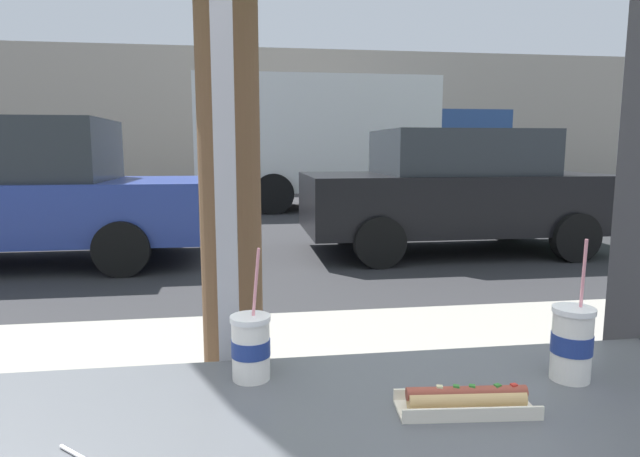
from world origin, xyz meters
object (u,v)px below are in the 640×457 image
(parked_car_black, at_px, (454,190))
(parked_car_blue, at_px, (16,192))
(hotdog_tray_near, at_px, (466,400))
(soda_cup_left, at_px, (251,346))
(soda_cup_right, at_px, (572,342))
(box_truck, at_px, (343,139))

(parked_car_black, bearing_deg, parked_car_blue, 180.00)
(hotdog_tray_near, bearing_deg, parked_car_blue, 117.17)
(soda_cup_left, bearing_deg, parked_car_blue, 114.84)
(soda_cup_left, xyz_separation_m, soda_cup_right, (0.71, -0.11, 0.01))
(soda_cup_right, xyz_separation_m, parked_car_black, (2.24, 6.22, -0.16))
(parked_car_blue, bearing_deg, soda_cup_right, -60.36)
(soda_cup_right, relative_size, box_truck, 0.04)
(parked_car_blue, bearing_deg, box_truck, 48.10)
(soda_cup_left, relative_size, parked_car_blue, 0.07)
(parked_car_black, relative_size, box_truck, 0.57)
(soda_cup_right, relative_size, parked_car_black, 0.08)
(box_truck, bearing_deg, soda_cup_right, -98.18)
(hotdog_tray_near, bearing_deg, soda_cup_right, 20.33)
(soda_cup_right, xyz_separation_m, box_truck, (1.74, 12.10, 0.65))
(hotdog_tray_near, height_order, box_truck, box_truck)
(soda_cup_right, relative_size, hotdog_tray_near, 1.15)
(soda_cup_left, bearing_deg, soda_cup_right, -8.47)
(soda_cup_right, height_order, parked_car_blue, parked_car_blue)
(soda_cup_right, height_order, hotdog_tray_near, soda_cup_right)
(soda_cup_left, bearing_deg, parked_car_black, 64.23)
(soda_cup_right, xyz_separation_m, hotdog_tray_near, (-0.29, -0.11, -0.06))
(soda_cup_left, height_order, parked_car_blue, parked_car_blue)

